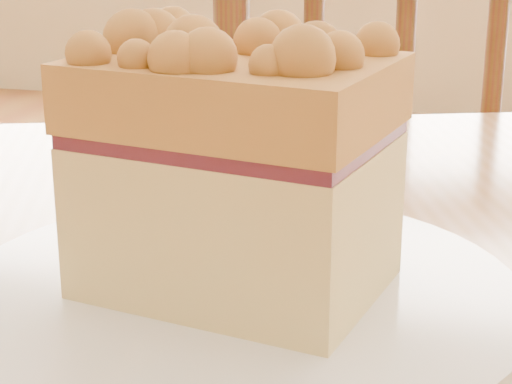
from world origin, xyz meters
TOP-DOWN VIEW (x-y plane):
  - cafe_chair_main at (-0.10, 0.92)m, footprint 0.52×0.52m
  - plate at (-0.07, 0.24)m, footprint 0.24×0.24m
  - cake_slice at (-0.07, 0.24)m, footprint 0.14×0.11m

SIDE VIEW (x-z plane):
  - cafe_chair_main at x=-0.10m, z-range 0.00..0.92m
  - plate at x=-0.07m, z-range 0.75..0.77m
  - cake_slice at x=-0.07m, z-range 0.77..0.88m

